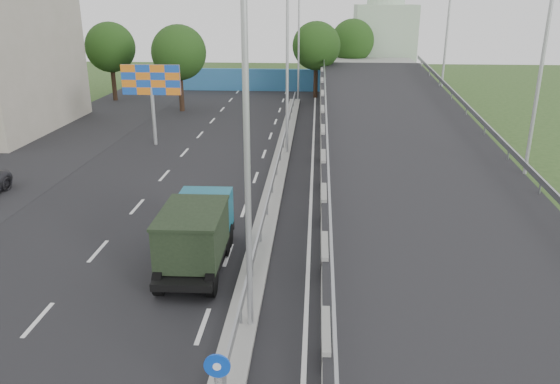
# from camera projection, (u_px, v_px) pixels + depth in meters

# --- Properties ---
(road_surface) EXTENTS (26.00, 90.00, 0.04)m
(road_surface) POSITION_uv_depth(u_px,v_px,m) (222.00, 183.00, 30.27)
(road_surface) COLOR black
(road_surface) RESTS_ON ground
(median) EXTENTS (1.00, 44.00, 0.20)m
(median) POSITION_uv_depth(u_px,v_px,m) (280.00, 162.00, 33.80)
(median) COLOR gray
(median) RESTS_ON ground
(overpass_ramp) EXTENTS (10.00, 50.00, 3.50)m
(overpass_ramp) POSITION_uv_depth(u_px,v_px,m) (405.00, 138.00, 32.77)
(overpass_ramp) COLOR gray
(overpass_ramp) RESTS_ON ground
(median_guardrail) EXTENTS (0.09, 44.00, 0.71)m
(median_guardrail) POSITION_uv_depth(u_px,v_px,m) (280.00, 152.00, 33.58)
(median_guardrail) COLOR gray
(median_guardrail) RESTS_ON median
(sign_bollard) EXTENTS (0.64, 0.23, 1.67)m
(sign_bollard) POSITION_uv_depth(u_px,v_px,m) (218.00, 383.00, 12.97)
(sign_bollard) COLOR black
(sign_bollard) RESTS_ON median
(lamp_post_near) EXTENTS (2.74, 0.18, 10.08)m
(lamp_post_near) POSITION_uv_depth(u_px,v_px,m) (240.00, 147.00, 14.96)
(lamp_post_near) COLOR #B2B5B7
(lamp_post_near) RESTS_ON median
(lamp_post_mid) EXTENTS (2.74, 0.18, 10.08)m
(lamp_post_mid) POSITION_uv_depth(u_px,v_px,m) (284.00, 64.00, 33.76)
(lamp_post_mid) COLOR #B2B5B7
(lamp_post_mid) RESTS_ON median
(lamp_post_far) EXTENTS (2.74, 0.18, 10.08)m
(lamp_post_far) POSITION_uv_depth(u_px,v_px,m) (297.00, 41.00, 52.57)
(lamp_post_far) COLOR #B2B5B7
(lamp_post_far) RESTS_ON median
(blue_wall) EXTENTS (30.00, 0.50, 2.40)m
(blue_wall) POSITION_uv_depth(u_px,v_px,m) (261.00, 80.00, 60.01)
(blue_wall) COLOR teal
(blue_wall) RESTS_ON ground
(church) EXTENTS (7.00, 7.00, 13.80)m
(church) POSITION_uv_depth(u_px,v_px,m) (384.00, 37.00, 65.26)
(church) COLOR #B2CCAD
(church) RESTS_ON ground
(billboard) EXTENTS (4.00, 0.24, 5.50)m
(billboard) POSITION_uv_depth(u_px,v_px,m) (151.00, 85.00, 36.77)
(billboard) COLOR #B2B5B7
(billboard) RESTS_ON ground
(tree_left_mid) EXTENTS (4.80, 4.80, 7.60)m
(tree_left_mid) POSITION_uv_depth(u_px,v_px,m) (179.00, 53.00, 47.78)
(tree_left_mid) COLOR black
(tree_left_mid) RESTS_ON ground
(tree_median_far) EXTENTS (4.80, 4.80, 7.60)m
(tree_median_far) POSITION_uv_depth(u_px,v_px,m) (316.00, 46.00, 54.54)
(tree_median_far) COLOR black
(tree_median_far) RESTS_ON ground
(tree_left_far) EXTENTS (4.80, 4.80, 7.60)m
(tree_left_far) POSITION_uv_depth(u_px,v_px,m) (110.00, 47.00, 53.00)
(tree_left_far) COLOR black
(tree_left_far) RESTS_ON ground
(tree_ramp_far) EXTENTS (4.80, 4.80, 7.60)m
(tree_ramp_far) POSITION_uv_depth(u_px,v_px,m) (353.00, 41.00, 60.86)
(tree_ramp_far) COLOR black
(tree_ramp_far) RESTS_ON ground
(dump_truck) EXTENTS (2.30, 5.75, 2.52)m
(dump_truck) POSITION_uv_depth(u_px,v_px,m) (197.00, 232.00, 20.47)
(dump_truck) COLOR black
(dump_truck) RESTS_ON ground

